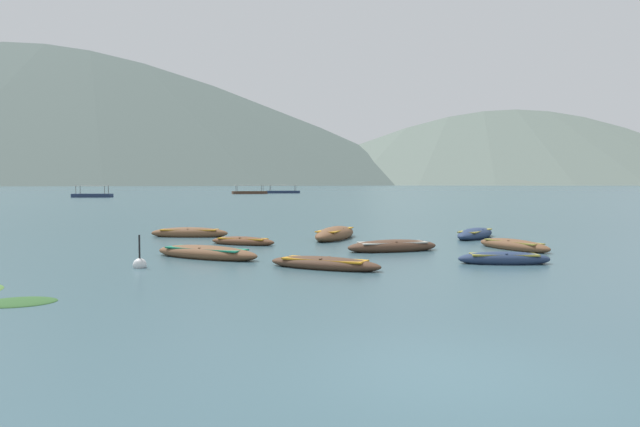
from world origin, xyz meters
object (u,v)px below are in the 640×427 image
object	(u,v)px
ferry_2	(247,192)
mooring_buoy	(137,264)
rowboat_5	(204,253)
rowboat_6	(322,264)
rowboat_3	(390,246)
rowboat_9	(511,245)
ferry_0	(90,195)
rowboat_1	(502,259)
rowboat_2	(473,234)
ferry_1	(281,192)
rowboat_4	(333,234)
rowboat_8	(241,241)
rowboat_0	(187,233)

from	to	relation	value
ferry_2	mooring_buoy	xyz separation A→B (m)	(12.84, -136.02, -0.34)
rowboat_5	rowboat_6	xyz separation A→B (m)	(4.31, -2.65, -0.03)
rowboat_5	ferry_2	world-z (taller)	ferry_2
rowboat_3	rowboat_6	size ratio (longest dim) A/B	1.02
rowboat_3	rowboat_9	size ratio (longest dim) A/B	1.07
ferry_0	rowboat_9	bearing A→B (deg)	-59.94
rowboat_1	mooring_buoy	size ratio (longest dim) A/B	2.63
rowboat_2	mooring_buoy	bearing A→B (deg)	-142.61
rowboat_2	ferry_0	xyz separation A→B (m)	(-52.86, 86.57, 0.26)
rowboat_3	rowboat_5	world-z (taller)	rowboat_3
rowboat_6	ferry_1	world-z (taller)	ferry_1
rowboat_2	rowboat_6	distance (m)	13.03
rowboat_4	rowboat_2	bearing A→B (deg)	3.96
rowboat_5	rowboat_4	bearing A→B (deg)	56.57
ferry_0	ferry_1	distance (m)	60.21
rowboat_3	rowboat_5	size ratio (longest dim) A/B	0.89
rowboat_2	rowboat_1	bearing A→B (deg)	-99.15
rowboat_6	rowboat_9	distance (m)	9.52
rowboat_8	ferry_2	world-z (taller)	ferry_2
rowboat_2	ferry_2	bearing A→B (deg)	101.89
rowboat_4	rowboat_8	distance (m)	4.99
rowboat_1	rowboat_3	distance (m)	4.99
ferry_2	mooring_buoy	distance (m)	136.63
rowboat_1	ferry_1	world-z (taller)	ferry_1
rowboat_3	mooring_buoy	size ratio (longest dim) A/B	3.36
rowboat_1	mooring_buoy	world-z (taller)	mooring_buoy
rowboat_5	rowboat_6	distance (m)	5.06
rowboat_4	ferry_1	distance (m)	136.78
rowboat_0	ferry_2	distance (m)	125.59
rowboat_2	rowboat_5	world-z (taller)	rowboat_2
rowboat_9	rowboat_4	bearing A→B (deg)	147.22
rowboat_3	rowboat_6	xyz separation A→B (m)	(-2.77, -4.86, -0.03)
rowboat_3	rowboat_6	distance (m)	5.59
ferry_0	rowboat_2	bearing A→B (deg)	-58.59
rowboat_3	mooring_buoy	world-z (taller)	mooring_buoy
rowboat_6	ferry_2	bearing A→B (deg)	97.87
rowboat_0	rowboat_8	xyz separation A→B (m)	(3.23, -3.83, -0.05)
rowboat_2	rowboat_5	size ratio (longest dim) A/B	0.90
rowboat_2	rowboat_6	world-z (taller)	rowboat_2
ferry_2	rowboat_3	bearing A→B (deg)	-80.66
rowboat_5	ferry_0	size ratio (longest dim) A/B	0.60
rowboat_8	mooring_buoy	world-z (taller)	mooring_buoy
rowboat_4	ferry_2	world-z (taller)	ferry_2
rowboat_2	mooring_buoy	size ratio (longest dim) A/B	3.41
rowboat_3	rowboat_6	world-z (taller)	rowboat_3
ferry_2	rowboat_5	bearing A→B (deg)	-83.80
rowboat_6	mooring_buoy	xyz separation A→B (m)	(-5.98, 0.17, -0.04)
rowboat_8	mooring_buoy	bearing A→B (deg)	-108.40
rowboat_1	rowboat_4	xyz separation A→B (m)	(-5.52, 8.94, 0.07)
rowboat_4	ferry_0	world-z (taller)	ferry_0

